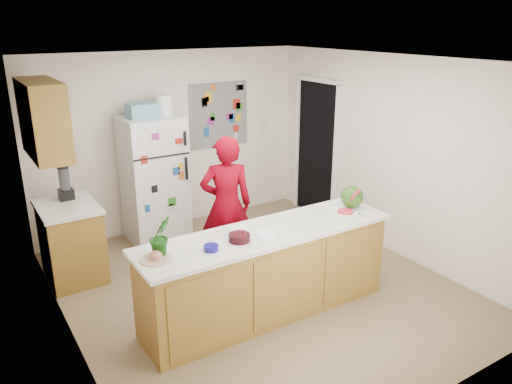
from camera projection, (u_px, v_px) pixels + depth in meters
floor at (257, 287)px, 5.69m from camera, size 4.00×4.50×0.02m
wall_back at (172, 141)px, 7.08m from camera, size 4.00×0.02×2.50m
wall_left at (59, 221)px, 4.26m from camera, size 0.02×4.50×2.50m
wall_right at (392, 156)px, 6.29m from camera, size 0.02×4.50×2.50m
ceiling at (258, 60)px, 4.87m from camera, size 4.00×4.50×0.02m
doorway at (317, 150)px, 7.51m from camera, size 0.03×0.85×2.04m
peninsula_base at (267, 275)px, 5.04m from camera, size 2.60×0.62×0.88m
peninsula_top at (268, 233)px, 4.89m from camera, size 2.68×0.70×0.04m
side_counter_base at (72, 243)px, 5.77m from camera, size 0.60×0.80×0.86m
side_counter_top at (67, 207)px, 5.62m from camera, size 0.64×0.84×0.04m
upper_cabinets at (43, 119)px, 5.18m from camera, size 0.35×1.00×0.80m
refrigerator at (154, 180)px, 6.68m from camera, size 0.75×0.70×1.70m
fridge_top_bin at (142, 110)px, 6.32m from camera, size 0.35×0.28×0.18m
photo_collage at (219, 115)px, 7.35m from camera, size 0.95×0.01×0.95m
person at (226, 205)px, 5.82m from camera, size 0.71×0.60×1.66m
blender_appliance at (65, 183)px, 5.75m from camera, size 0.12×0.12×0.38m
cutting_board at (348, 210)px, 5.41m from camera, size 0.40×0.32×0.01m
watermelon at (352, 197)px, 5.42m from camera, size 0.24×0.24×0.24m
watermelon_slice at (345, 211)px, 5.32m from camera, size 0.16×0.16×0.02m
cherry_bowl at (239, 238)px, 4.65m from camera, size 0.24×0.24×0.07m
white_bowl at (239, 231)px, 4.81m from camera, size 0.22×0.22×0.06m
cobalt_bowl at (211, 248)px, 4.47m from camera, size 0.17×0.17×0.05m
plate at (156, 259)px, 4.29m from camera, size 0.35×0.35×0.02m
paper_towel at (264, 233)px, 4.80m from camera, size 0.22×0.20×0.02m
keys at (360, 213)px, 5.33m from camera, size 0.09×0.07×0.01m
potted_plant at (161, 236)px, 4.32m from camera, size 0.23×0.20×0.37m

